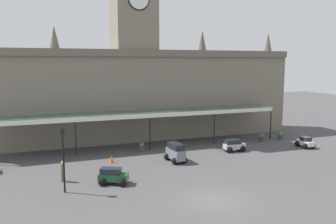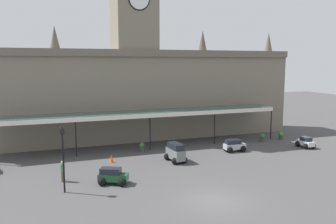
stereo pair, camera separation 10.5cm
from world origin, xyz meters
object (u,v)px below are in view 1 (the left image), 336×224
car_white_sedan (305,143)px  planter_near_kerb (262,138)px  car_green_estate (113,177)px  car_grey_van (176,153)px  pedestrian_crossing_forecourt (63,170)px  victorian_lamppost (63,152)px  planter_by_canopy (142,147)px  traffic_cone (111,159)px  car_silver_estate (234,146)px  planter_forecourt_centre (280,135)px

car_white_sedan → planter_near_kerb: car_white_sedan is taller
car_green_estate → car_grey_van: bearing=30.9°
pedestrian_crossing_forecourt → victorian_lamppost: size_ratio=0.34×
pedestrian_crossing_forecourt → planter_by_canopy: 10.87m
planter_near_kerb → victorian_lamppost: bearing=-159.1°
car_white_sedan → victorian_lamppost: bearing=-169.5°
car_green_estate → planter_near_kerb: 21.09m
victorian_lamppost → traffic_cone: size_ratio=6.51×
car_green_estate → car_grey_van: (6.78, 4.06, 0.24)m
car_grey_van → victorian_lamppost: size_ratio=0.51×
car_silver_estate → planter_by_canopy: (-9.13, 3.32, -0.07)m
planter_by_canopy → planter_forecourt_centre: bearing=-0.9°
car_white_sedan → planter_by_canopy: (-17.38, 4.55, -0.01)m
car_white_sedan → planter_by_canopy: car_white_sedan is taller
car_grey_van → planter_by_canopy: size_ratio=2.58×
car_silver_estate → victorian_lamppost: bearing=-161.1°
traffic_cone → planter_near_kerb: bearing=7.5°
car_grey_van → pedestrian_crossing_forecourt: 10.57m
car_white_sedan → victorian_lamppost: (-25.84, -4.80, 2.51)m
planter_near_kerb → planter_forecourt_centre: bearing=5.4°
car_white_sedan → planter_forecourt_centre: (0.07, 4.28, -0.01)m
car_green_estate → traffic_cone: size_ratio=3.26×
car_white_sedan → traffic_cone: size_ratio=2.79×
car_grey_van → planter_by_canopy: car_grey_van is taller
car_white_sedan → car_green_estate: car_green_estate is taller
pedestrian_crossing_forecourt → traffic_cone: 6.07m
planter_by_canopy → car_white_sedan: bearing=-14.7°
car_green_estate → planter_near_kerb: bearing=23.1°
victorian_lamppost → planter_by_canopy: 12.86m
traffic_cone → planter_near_kerb: size_ratio=0.77×
car_white_sedan → car_grey_van: bearing=-179.3°
car_white_sedan → pedestrian_crossing_forecourt: bearing=-174.8°
traffic_cone → planter_forecourt_centre: size_ratio=0.77×
car_silver_estate → traffic_cone: (-12.94, 0.37, -0.19)m
traffic_cone → planter_forecourt_centre: 21.42m
pedestrian_crossing_forecourt → car_green_estate: bearing=-28.4°
car_grey_van → planter_near_kerb: size_ratio=2.58×
car_silver_estate → planter_by_canopy: size_ratio=2.39×
car_green_estate → planter_by_canopy: car_green_estate is taller
car_white_sedan → car_grey_van: 15.44m
pedestrian_crossing_forecourt → planter_by_canopy: pedestrian_crossing_forecourt is taller
car_green_estate → traffic_cone: bearing=80.0°
planter_by_canopy → victorian_lamppost: bearing=-132.1°
car_green_estate → planter_forecourt_centre: car_green_estate is taller
pedestrian_crossing_forecourt → victorian_lamppost: bearing=-91.1°
pedestrian_crossing_forecourt → planter_forecourt_centre: pedestrian_crossing_forecourt is taller
car_white_sedan → car_green_estate: (-22.22, -4.26, 0.06)m
car_green_estate → traffic_cone: 5.95m
car_grey_van → victorian_lamppost: bearing=-156.1°
victorian_lamppost → car_white_sedan: bearing=10.5°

